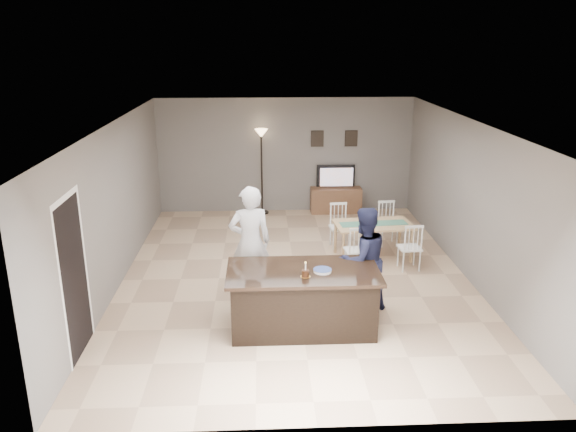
{
  "coord_description": "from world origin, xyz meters",
  "views": [
    {
      "loc": [
        -0.56,
        -9.05,
        4.02
      ],
      "look_at": [
        -0.14,
        -0.3,
        1.22
      ],
      "focal_mm": 35.0,
      "sensor_mm": 36.0,
      "label": 1
    }
  ],
  "objects_px": {
    "man": "(363,259)",
    "birthday_cake": "(305,273)",
    "dining_table": "(373,229)",
    "floor_lamp": "(261,149)",
    "tv_console": "(336,200)",
    "television": "(336,177)",
    "plate_stack": "(322,270)",
    "kitchen_island": "(303,299)",
    "woman": "(250,242)"
  },
  "relations": [
    {
      "from": "birthday_cake",
      "to": "dining_table",
      "type": "height_order",
      "value": "birthday_cake"
    },
    {
      "from": "kitchen_island",
      "to": "tv_console",
      "type": "height_order",
      "value": "kitchen_island"
    },
    {
      "from": "tv_console",
      "to": "floor_lamp",
      "type": "distance_m",
      "value": 2.17
    },
    {
      "from": "tv_console",
      "to": "birthday_cake",
      "type": "relative_size",
      "value": 5.52
    },
    {
      "from": "birthday_cake",
      "to": "plate_stack",
      "type": "distance_m",
      "value": 0.29
    },
    {
      "from": "floor_lamp",
      "to": "woman",
      "type": "bearing_deg",
      "value": -92.53
    },
    {
      "from": "television",
      "to": "man",
      "type": "xyz_separation_m",
      "value": [
        -0.25,
        -5.09,
        -0.04
      ]
    },
    {
      "from": "birthday_cake",
      "to": "television",
      "type": "bearing_deg",
      "value": 78.58
    },
    {
      "from": "kitchen_island",
      "to": "plate_stack",
      "type": "xyz_separation_m",
      "value": [
        0.27,
        -0.07,
        0.47
      ]
    },
    {
      "from": "kitchen_island",
      "to": "tv_console",
      "type": "relative_size",
      "value": 1.79
    },
    {
      "from": "television",
      "to": "floor_lamp",
      "type": "bearing_deg",
      "value": 1.62
    },
    {
      "from": "kitchen_island",
      "to": "television",
      "type": "relative_size",
      "value": 2.35
    },
    {
      "from": "kitchen_island",
      "to": "man",
      "type": "relative_size",
      "value": 1.31
    },
    {
      "from": "birthday_cake",
      "to": "plate_stack",
      "type": "bearing_deg",
      "value": 31.21
    },
    {
      "from": "tv_console",
      "to": "man",
      "type": "relative_size",
      "value": 0.73
    },
    {
      "from": "tv_console",
      "to": "floor_lamp",
      "type": "xyz_separation_m",
      "value": [
        -1.76,
        0.02,
        1.26
      ]
    },
    {
      "from": "woman",
      "to": "birthday_cake",
      "type": "xyz_separation_m",
      "value": [
        0.78,
        -1.32,
        0.03
      ]
    },
    {
      "from": "plate_stack",
      "to": "floor_lamp",
      "type": "bearing_deg",
      "value": 98.32
    },
    {
      "from": "television",
      "to": "birthday_cake",
      "type": "bearing_deg",
      "value": 78.58
    },
    {
      "from": "tv_console",
      "to": "birthday_cake",
      "type": "distance_m",
      "value": 5.95
    },
    {
      "from": "tv_console",
      "to": "television",
      "type": "bearing_deg",
      "value": 90.0
    },
    {
      "from": "dining_table",
      "to": "floor_lamp",
      "type": "relative_size",
      "value": 0.87
    },
    {
      "from": "birthday_cake",
      "to": "plate_stack",
      "type": "xyz_separation_m",
      "value": [
        0.25,
        0.15,
        -0.03
      ]
    },
    {
      "from": "television",
      "to": "plate_stack",
      "type": "relative_size",
      "value": 3.57
    },
    {
      "from": "dining_table",
      "to": "television",
      "type": "bearing_deg",
      "value": 90.92
    },
    {
      "from": "television",
      "to": "birthday_cake",
      "type": "relative_size",
      "value": 4.21
    },
    {
      "from": "kitchen_island",
      "to": "floor_lamp",
      "type": "height_order",
      "value": "floor_lamp"
    },
    {
      "from": "television",
      "to": "woman",
      "type": "distance_m",
      "value": 4.95
    },
    {
      "from": "birthday_cake",
      "to": "plate_stack",
      "type": "relative_size",
      "value": 0.85
    },
    {
      "from": "plate_stack",
      "to": "kitchen_island",
      "type": "bearing_deg",
      "value": 164.83
    },
    {
      "from": "plate_stack",
      "to": "dining_table",
      "type": "relative_size",
      "value": 0.15
    },
    {
      "from": "birthday_cake",
      "to": "plate_stack",
      "type": "height_order",
      "value": "birthday_cake"
    },
    {
      "from": "woman",
      "to": "birthday_cake",
      "type": "distance_m",
      "value": 1.53
    },
    {
      "from": "man",
      "to": "woman",
      "type": "bearing_deg",
      "value": -39.43
    },
    {
      "from": "woman",
      "to": "floor_lamp",
      "type": "height_order",
      "value": "floor_lamp"
    },
    {
      "from": "plate_stack",
      "to": "floor_lamp",
      "type": "height_order",
      "value": "floor_lamp"
    },
    {
      "from": "kitchen_island",
      "to": "dining_table",
      "type": "xyz_separation_m",
      "value": [
        1.53,
        2.65,
        0.11
      ]
    },
    {
      "from": "dining_table",
      "to": "plate_stack",
      "type": "bearing_deg",
      "value": -120.11
    },
    {
      "from": "kitchen_island",
      "to": "dining_table",
      "type": "height_order",
      "value": "kitchen_island"
    },
    {
      "from": "tv_console",
      "to": "dining_table",
      "type": "distance_m",
      "value": 2.95
    },
    {
      "from": "tv_console",
      "to": "man",
      "type": "distance_m",
      "value": 5.05
    },
    {
      "from": "kitchen_island",
      "to": "woman",
      "type": "bearing_deg",
      "value": 124.81
    },
    {
      "from": "dining_table",
      "to": "floor_lamp",
      "type": "height_order",
      "value": "floor_lamp"
    },
    {
      "from": "man",
      "to": "birthday_cake",
      "type": "xyz_separation_m",
      "value": [
        -0.93,
        -0.77,
        0.13
      ]
    },
    {
      "from": "plate_stack",
      "to": "woman",
      "type": "bearing_deg",
      "value": 131.34
    },
    {
      "from": "tv_console",
      "to": "woman",
      "type": "distance_m",
      "value": 4.93
    },
    {
      "from": "television",
      "to": "dining_table",
      "type": "xyz_separation_m",
      "value": [
        0.33,
        -2.99,
        -0.3
      ]
    },
    {
      "from": "man",
      "to": "plate_stack",
      "type": "distance_m",
      "value": 0.93
    },
    {
      "from": "floor_lamp",
      "to": "kitchen_island",
      "type": "bearing_deg",
      "value": -84.25
    },
    {
      "from": "television",
      "to": "plate_stack",
      "type": "height_order",
      "value": "television"
    }
  ]
}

